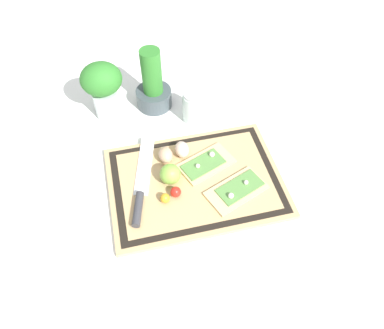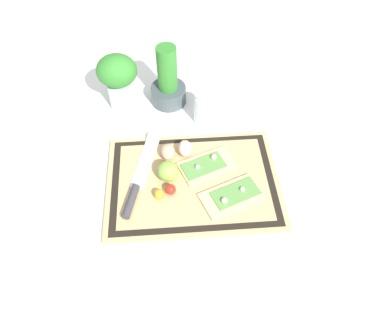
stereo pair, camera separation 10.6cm
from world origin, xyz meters
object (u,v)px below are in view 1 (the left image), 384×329
Objects in this scene: knife at (140,193)px; cherry_tomato_red at (176,192)px; egg_pink at (182,149)px; cherry_tomato_yellow at (165,198)px; egg_brown at (166,155)px; sauce_jar at (195,108)px; lime at (170,174)px; pizza_slice_far at (206,163)px; herb_glass at (103,87)px; pizza_slice_near at (237,190)px; herb_pot at (153,88)px.

cherry_tomato_red reaches higher than knife.
egg_pink is at bearing 70.97° from cherry_tomato_red.
egg_pink is 0.17m from cherry_tomato_yellow.
knife is at bearing -130.55° from egg_brown.
lime is at bearing -117.73° from sauce_jar.
pizza_slice_far reaches higher than knife.
cherry_tomato_yellow reaches higher than pizza_slice_far.
knife is at bearing -81.26° from herb_glass.
knife is (-0.26, 0.05, 0.00)m from pizza_slice_near.
lime is at bearing -66.30° from herb_glass.
cherry_tomato_yellow is at bearing -113.30° from lime.
egg_pink is 2.03× the size of cherry_tomato_yellow.
herb_pot is (0.01, 0.26, 0.04)m from egg_brown.
herb_pot reaches higher than sauce_jar.
pizza_slice_far is 0.40m from herb_glass.
pizza_slice_near is 0.19m from lime.
knife is at bearing -162.59° from lime.
egg_pink is 0.26× the size of herb_pot.
egg_pink is 0.26m from herb_pot.
sauce_jar is at bearing -39.98° from herb_pot.
cherry_tomato_yellow reaches higher than knife.
herb_glass is at bearing 120.28° from egg_brown.
herb_glass reaches higher than sauce_jar.
herb_pot is at bearing 87.78° from egg_brown.
egg_brown is (-0.17, 0.15, 0.01)m from pizza_slice_near.
lime is at bearing 155.71° from pizza_slice_near.
pizza_slice_near is 0.12m from pizza_slice_far.
egg_brown is (0.09, 0.11, 0.01)m from knife.
knife is 0.35m from sauce_jar.
herb_glass is (-0.12, 0.39, 0.09)m from cherry_tomato_yellow.
egg_pink is 0.10m from lime.
pizza_slice_far is 0.14m from cherry_tomato_red.
knife is 0.07m from cherry_tomato_yellow.
herb_pot is at bearing 87.99° from lime.
egg_brown is (-0.11, 0.05, 0.01)m from pizza_slice_far.
cherry_tomato_red is 0.32m from sauce_jar.
sauce_jar is at bearing 85.25° from pizza_slice_far.
knife is at bearing 149.66° from cherry_tomato_yellow.
pizza_slice_far is 0.84× the size of herb_pot.
lime is 0.36m from herb_glass.
cherry_tomato_yellow is at bearing -30.34° from knife.
pizza_slice_far is 0.21m from knife.
lime reaches higher than cherry_tomato_red.
egg_brown is at bearing 157.12° from pizza_slice_far.
egg_brown is 2.03× the size of cherry_tomato_yellow.
herb_glass is at bearing 129.32° from egg_pink.
pizza_slice_far is at bearing -49.25° from herb_glass.
lime reaches higher than egg_pink.
egg_pink is at bearing 136.24° from pizza_slice_far.
pizza_slice_far is 0.33m from herb_pot.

